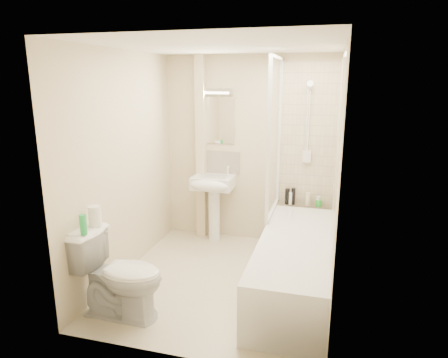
# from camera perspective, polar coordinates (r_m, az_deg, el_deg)

# --- Properties ---
(floor) EXTENTS (2.50, 2.50, 0.00)m
(floor) POSITION_cam_1_polar(r_m,az_deg,el_deg) (4.42, -0.19, -14.30)
(floor) COLOR beige
(floor) RESTS_ON ground
(wall_back) EXTENTS (2.20, 0.02, 2.40)m
(wall_back) POSITION_cam_1_polar(r_m,az_deg,el_deg) (5.18, 3.48, 4.07)
(wall_back) COLOR beige
(wall_back) RESTS_ON ground
(wall_left) EXTENTS (0.02, 2.50, 2.40)m
(wall_left) POSITION_cam_1_polar(r_m,az_deg,el_deg) (4.40, -14.15, 1.87)
(wall_left) COLOR beige
(wall_left) RESTS_ON ground
(wall_right) EXTENTS (0.02, 2.50, 2.40)m
(wall_right) POSITION_cam_1_polar(r_m,az_deg,el_deg) (3.85, 15.78, 0.04)
(wall_right) COLOR beige
(wall_right) RESTS_ON ground
(ceiling) EXTENTS (2.20, 2.50, 0.02)m
(ceiling) POSITION_cam_1_polar(r_m,az_deg,el_deg) (3.89, -0.22, 18.52)
(ceiling) COLOR white
(ceiling) RESTS_ON wall_back
(tile_back) EXTENTS (0.70, 0.01, 1.75)m
(tile_back) POSITION_cam_1_polar(r_m,az_deg,el_deg) (5.04, 11.92, 6.10)
(tile_back) COLOR beige
(tile_back) RESTS_ON wall_back
(tile_right) EXTENTS (0.01, 2.10, 1.75)m
(tile_right) POSITION_cam_1_polar(r_m,az_deg,el_deg) (3.82, 15.83, 3.38)
(tile_right) COLOR beige
(tile_right) RESTS_ON wall_right
(pipe_boxing) EXTENTS (0.12, 0.12, 2.40)m
(pipe_boxing) POSITION_cam_1_polar(r_m,az_deg,el_deg) (5.28, -3.27, 4.27)
(pipe_boxing) COLOR beige
(pipe_boxing) RESTS_ON ground
(splashback) EXTENTS (0.60, 0.02, 0.30)m
(splashback) POSITION_cam_1_polar(r_m,az_deg,el_deg) (5.30, -0.95, 2.45)
(splashback) COLOR beige
(splashback) RESTS_ON wall_back
(mirror) EXTENTS (0.46, 0.01, 0.60)m
(mirror) POSITION_cam_1_polar(r_m,az_deg,el_deg) (5.21, -0.98, 8.38)
(mirror) COLOR white
(mirror) RESTS_ON wall_back
(strip_light) EXTENTS (0.42, 0.07, 0.07)m
(strip_light) POSITION_cam_1_polar(r_m,az_deg,el_deg) (5.17, -1.07, 12.44)
(strip_light) COLOR silver
(strip_light) RESTS_ON wall_back
(bathtub) EXTENTS (0.70, 2.10, 0.55)m
(bathtub) POSITION_cam_1_polar(r_m,az_deg,el_deg) (4.18, 10.04, -11.80)
(bathtub) COLOR white
(bathtub) RESTS_ON ground
(shower_screen) EXTENTS (0.04, 0.92, 1.80)m
(shower_screen) POSITION_cam_1_polar(r_m,az_deg,el_deg) (4.63, 7.25, 5.92)
(shower_screen) COLOR white
(shower_screen) RESTS_ON bathtub
(shower_fixture) EXTENTS (0.10, 0.16, 0.99)m
(shower_fixture) POSITION_cam_1_polar(r_m,az_deg,el_deg) (4.98, 11.94, 7.41)
(shower_fixture) COLOR white
(shower_fixture) RESTS_ON wall_back
(pedestal_sink) EXTENTS (0.52, 0.48, 1.00)m
(pedestal_sink) POSITION_cam_1_polar(r_m,az_deg,el_deg) (5.16, -1.63, -1.59)
(pedestal_sink) COLOR white
(pedestal_sink) RESTS_ON ground
(bottle_black_a) EXTENTS (0.06, 0.06, 0.20)m
(bottle_black_a) POSITION_cam_1_polar(r_m,az_deg,el_deg) (5.14, 9.03, -2.47)
(bottle_black_a) COLOR black
(bottle_black_a) RESTS_ON bathtub
(bottle_white_a) EXTENTS (0.06, 0.06, 0.16)m
(bottle_white_a) POSITION_cam_1_polar(r_m,az_deg,el_deg) (5.14, 9.51, -2.70)
(bottle_white_a) COLOR white
(bottle_white_a) RESTS_ON bathtub
(bottle_black_b) EXTENTS (0.05, 0.05, 0.21)m
(bottle_black_b) POSITION_cam_1_polar(r_m,az_deg,el_deg) (5.13, 9.85, -2.45)
(bottle_black_b) COLOR black
(bottle_black_b) RESTS_ON bathtub
(bottle_cream) EXTENTS (0.06, 0.06, 0.17)m
(bottle_cream) POSITION_cam_1_polar(r_m,az_deg,el_deg) (5.12, 11.88, -2.84)
(bottle_cream) COLOR beige
(bottle_cream) RESTS_ON bathtub
(bottle_white_b) EXTENTS (0.05, 0.05, 0.14)m
(bottle_white_b) POSITION_cam_1_polar(r_m,az_deg,el_deg) (5.12, 13.30, -3.10)
(bottle_white_b) COLOR silver
(bottle_white_b) RESTS_ON bathtub
(bottle_green) EXTENTS (0.07, 0.07, 0.09)m
(bottle_green) POSITION_cam_1_polar(r_m,az_deg,el_deg) (5.13, 13.37, -3.36)
(bottle_green) COLOR green
(bottle_green) RESTS_ON bathtub
(toilet) EXTENTS (0.48, 0.81, 0.81)m
(toilet) POSITION_cam_1_polar(r_m,az_deg,el_deg) (3.78, -14.64, -13.02)
(toilet) COLOR white
(toilet) RESTS_ON ground
(toilet_roll_lower) EXTENTS (0.11, 0.11, 0.10)m
(toilet_roll_lower) POSITION_cam_1_polar(r_m,az_deg,el_deg) (3.81, -17.91, -5.68)
(toilet_roll_lower) COLOR white
(toilet_roll_lower) RESTS_ON toilet
(toilet_roll_upper) EXTENTS (0.11, 0.11, 0.09)m
(toilet_roll_upper) POSITION_cam_1_polar(r_m,az_deg,el_deg) (3.78, -18.04, -4.36)
(toilet_roll_upper) COLOR white
(toilet_roll_upper) RESTS_ON toilet_roll_lower
(green_bottle) EXTENTS (0.06, 0.06, 0.18)m
(green_bottle) POSITION_cam_1_polar(r_m,az_deg,el_deg) (3.62, -19.46, -6.16)
(green_bottle) COLOR green
(green_bottle) RESTS_ON toilet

